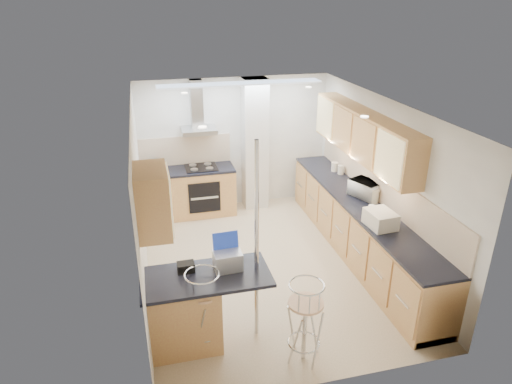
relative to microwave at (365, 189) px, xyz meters
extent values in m
plane|color=tan|center=(-1.65, -0.17, -1.05)|extent=(4.80, 4.80, 0.00)
cube|color=white|center=(-1.65, 2.23, 0.20)|extent=(3.60, 0.04, 2.50)
cube|color=white|center=(-1.65, -2.57, 0.20)|extent=(3.60, 0.04, 2.50)
cube|color=white|center=(-3.45, -0.17, 0.20)|extent=(0.04, 4.80, 2.50)
cube|color=white|center=(0.15, -0.17, 0.20)|extent=(0.04, 4.80, 2.50)
cube|color=silver|center=(-1.65, -0.17, 1.45)|extent=(3.60, 4.80, 0.02)
cube|color=#C37F4E|center=(-0.02, 0.23, 0.83)|extent=(0.34, 3.00, 0.72)
cube|color=#C37F4E|center=(-3.28, -1.52, 0.83)|extent=(0.34, 0.62, 0.72)
cube|color=#F2E6CB|center=(0.14, -0.17, 0.13)|extent=(0.03, 4.40, 0.56)
cube|color=#F2E6CB|center=(-2.60, 2.21, 0.13)|extent=(1.70, 0.03, 0.56)
cube|color=silver|center=(-1.30, 2.03, 0.20)|extent=(0.45, 0.40, 2.50)
cube|color=#BABDBF|center=(-2.35, 1.98, 0.57)|extent=(0.62, 0.48, 0.08)
cube|color=#BABDBF|center=(-2.35, 2.12, 1.01)|extent=(0.22, 0.20, 0.88)
cylinder|color=silver|center=(-2.18, -1.62, 0.20)|extent=(0.05, 0.05, 2.50)
cube|color=black|center=(-2.35, 1.62, -0.60)|extent=(0.58, 0.02, 0.58)
cube|color=black|center=(-2.35, 1.93, -0.13)|extent=(0.58, 0.50, 0.02)
cube|color=tan|center=(-1.65, 1.63, 1.43)|extent=(2.80, 0.35, 0.02)
cube|color=#C37F4E|center=(-0.15, -0.17, -0.61)|extent=(0.60, 4.40, 0.88)
cube|color=black|center=(-0.15, -0.17, -0.15)|extent=(0.63, 4.40, 0.04)
cube|color=#C37F4E|center=(-2.60, 1.93, -0.61)|extent=(1.70, 0.60, 0.88)
cube|color=black|center=(-2.60, 1.93, -0.15)|extent=(1.70, 0.63, 0.04)
cube|color=#C37F4E|center=(-2.77, -1.62, -0.60)|extent=(1.35, 0.62, 0.90)
cube|color=black|center=(-2.77, -1.62, -0.13)|extent=(1.47, 0.72, 0.04)
imported|color=white|center=(0.00, 0.00, 0.00)|extent=(0.49, 0.57, 0.26)
cube|color=#A9ADB1|center=(-2.50, -1.54, 0.00)|extent=(0.33, 0.25, 0.22)
cube|color=black|center=(-2.98, -1.48, -0.06)|extent=(0.20, 0.15, 0.11)
cylinder|color=beige|center=(-0.02, 1.18, -0.05)|extent=(0.15, 0.15, 0.16)
cylinder|color=beige|center=(0.03, 1.02, -0.05)|extent=(0.13, 0.13, 0.16)
cylinder|color=beige|center=(0.04, -0.23, -0.03)|extent=(0.18, 0.18, 0.21)
cylinder|color=white|center=(-0.19, -0.60, -0.06)|extent=(0.13, 0.13, 0.14)
cube|color=beige|center=(-0.26, -0.98, -0.02)|extent=(0.37, 0.45, 0.22)
cylinder|color=#BABDBF|center=(-3.19, 2.01, -0.02)|extent=(0.16, 0.16, 0.23)
camera|label=1|loc=(-3.27, -5.99, 2.82)|focal=32.00mm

